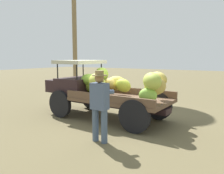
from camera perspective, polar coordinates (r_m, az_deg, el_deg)
name	(u,v)px	position (r m, az deg, el deg)	size (l,w,h in m)	color
ground_plane	(116,117)	(7.55, 1.13, -7.70)	(60.00, 60.00, 0.00)	brown
truck	(100,89)	(7.37, -2.99, -0.39)	(4.55, 1.95, 1.89)	black
farmer	(100,102)	(5.20, -3.14, -3.86)	(0.53, 0.47, 1.69)	#45576E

